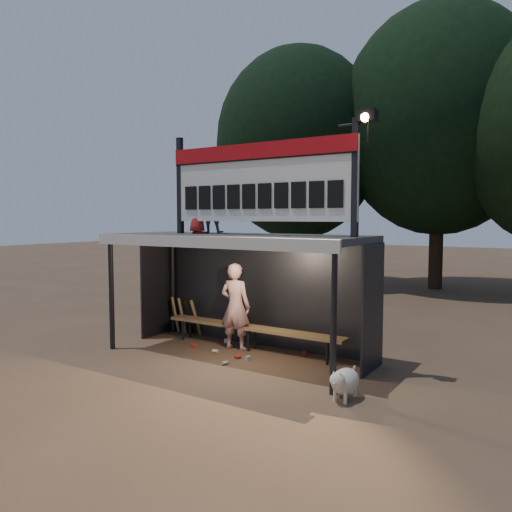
{
  "coord_description": "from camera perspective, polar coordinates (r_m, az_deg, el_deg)",
  "views": [
    {
      "loc": [
        5.37,
        -7.63,
        2.64
      ],
      "look_at": [
        0.2,
        0.4,
        1.9
      ],
      "focal_mm": 35.0,
      "sensor_mm": 36.0,
      "label": 1
    }
  ],
  "objects": [
    {
      "name": "ground",
      "position": [
        9.69,
        -2.32,
        -11.37
      ],
      "size": [
        80.0,
        80.0,
        0.0
      ],
      "primitive_type": "plane",
      "color": "#503828",
      "rests_on": "ground"
    },
    {
      "name": "player",
      "position": [
        9.99,
        -2.37,
        -5.77
      ],
      "size": [
        0.68,
        0.48,
        1.74
      ],
      "primitive_type": "imported",
      "rotation": [
        0.0,
        0.0,
        3.25
      ],
      "color": "silver",
      "rests_on": "ground"
    },
    {
      "name": "child_a",
      "position": [
        10.1,
        -5.09,
        5.51
      ],
      "size": [
        0.6,
        0.53,
        1.03
      ],
      "primitive_type": "imported",
      "rotation": [
        0.0,
        0.0,
        3.47
      ],
      "color": "slate",
      "rests_on": "dugout_shelter"
    },
    {
      "name": "child_b",
      "position": [
        9.97,
        -6.7,
        5.3
      ],
      "size": [
        0.55,
        0.47,
        0.95
      ],
      "primitive_type": "imported",
      "rotation": [
        0.0,
        0.0,
        2.73
      ],
      "color": "#AF1D1B",
      "rests_on": "dugout_shelter"
    },
    {
      "name": "dugout_shelter",
      "position": [
        9.56,
        -1.51,
        -0.33
      ],
      "size": [
        5.1,
        2.08,
        2.32
      ],
      "color": "#39393B",
      "rests_on": "ground"
    },
    {
      "name": "scoreboard_assembly",
      "position": [
        9.04,
        0.51,
        8.77
      ],
      "size": [
        4.1,
        0.27,
        1.99
      ],
      "color": "black",
      "rests_on": "dugout_shelter"
    },
    {
      "name": "bench",
      "position": [
        10.03,
        -0.5,
        -8.28
      ],
      "size": [
        4.0,
        0.35,
        0.48
      ],
      "color": "olive",
      "rests_on": "ground"
    },
    {
      "name": "tree_left",
      "position": [
        20.17,
        4.85,
        12.6
      ],
      "size": [
        6.46,
        6.46,
        9.27
      ],
      "color": "#2F2115",
      "rests_on": "ground"
    },
    {
      "name": "tree_mid",
      "position": [
        19.94,
        20.23,
        14.34
      ],
      "size": [
        7.22,
        7.22,
        10.36
      ],
      "color": "#312115",
      "rests_on": "ground"
    },
    {
      "name": "dog",
      "position": [
        7.53,
        10.04,
        -13.89
      ],
      "size": [
        0.36,
        0.81,
        0.49
      ],
      "color": "beige",
      "rests_on": "ground"
    },
    {
      "name": "bats",
      "position": [
        11.4,
        -8.06,
        -6.79
      ],
      "size": [
        0.68,
        0.35,
        0.84
      ],
      "color": "#A77E4E",
      "rests_on": "ground"
    },
    {
      "name": "litter",
      "position": [
        9.82,
        -2.36,
        -10.93
      ],
      "size": [
        2.26,
        1.45,
        0.08
      ],
      "color": "#A2201B",
      "rests_on": "ground"
    }
  ]
}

